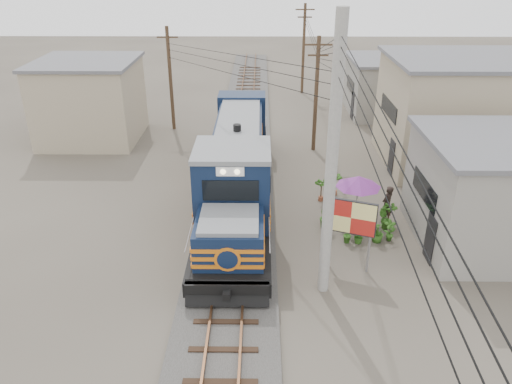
{
  "coord_description": "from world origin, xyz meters",
  "views": [
    {
      "loc": [
        1.14,
        -15.77,
        11.47
      ],
      "look_at": [
        0.96,
        3.26,
        2.2
      ],
      "focal_mm": 35.0,
      "sensor_mm": 36.0,
      "label": 1
    }
  ],
  "objects_px": {
    "market_umbrella": "(359,182)",
    "vendor": "(387,204)",
    "locomotive": "(237,168)",
    "billboard": "(351,219)"
  },
  "relations": [
    {
      "from": "market_umbrella",
      "to": "billboard",
      "type": "bearing_deg",
      "value": -104.36
    },
    {
      "from": "locomotive",
      "to": "vendor",
      "type": "xyz_separation_m",
      "value": [
        6.98,
        -2.06,
        -0.91
      ]
    },
    {
      "from": "locomotive",
      "to": "vendor",
      "type": "distance_m",
      "value": 7.33
    },
    {
      "from": "billboard",
      "to": "market_umbrella",
      "type": "distance_m",
      "value": 3.96
    },
    {
      "from": "billboard",
      "to": "market_umbrella",
      "type": "xyz_separation_m",
      "value": [
        0.98,
        3.83,
        -0.18
      ]
    },
    {
      "from": "market_umbrella",
      "to": "vendor",
      "type": "xyz_separation_m",
      "value": [
        1.39,
        -0.07,
        -1.11
      ]
    },
    {
      "from": "billboard",
      "to": "locomotive",
      "type": "bearing_deg",
      "value": 148.69
    },
    {
      "from": "market_umbrella",
      "to": "vendor",
      "type": "distance_m",
      "value": 1.78
    },
    {
      "from": "locomotive",
      "to": "market_umbrella",
      "type": "relative_size",
      "value": 7.43
    },
    {
      "from": "locomotive",
      "to": "billboard",
      "type": "xyz_separation_m",
      "value": [
        4.6,
        -5.82,
        0.37
      ]
    }
  ]
}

